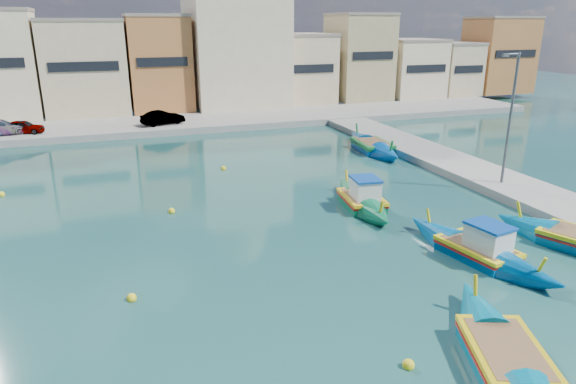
{
  "coord_description": "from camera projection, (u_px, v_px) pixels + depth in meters",
  "views": [
    {
      "loc": [
        -4.27,
        -17.16,
        9.61
      ],
      "look_at": [
        4.0,
        6.0,
        1.4
      ],
      "focal_mm": 32.0,
      "sensor_mm": 36.0,
      "label": 1
    }
  ],
  "objects": [
    {
      "name": "luzzu_cyan_mid",
      "position": [
        372.0,
        147.0,
        39.88
      ],
      "size": [
        2.99,
        9.37,
        2.72
      ],
      "color": "#004FA3",
      "rests_on": "ground"
    },
    {
      "name": "mooring_buoys",
      "position": [
        220.0,
        229.0,
        24.71
      ],
      "size": [
        22.61,
        22.82,
        0.36
      ],
      "color": "yellow",
      "rests_on": "ground"
    },
    {
      "name": "north_quay",
      "position": [
        155.0,
        125.0,
        48.22
      ],
      "size": [
        80.0,
        8.0,
        0.6
      ],
      "primitive_type": "cube",
      "color": "gray",
      "rests_on": "ground"
    },
    {
      "name": "luzzu_blue_cabin",
      "position": [
        362.0,
        201.0,
        27.81
      ],
      "size": [
        2.85,
        7.79,
        2.69
      ],
      "color": "#0A7146",
      "rests_on": "ground"
    },
    {
      "name": "north_townhouses",
      "position": [
        208.0,
        66.0,
        55.45
      ],
      "size": [
        83.2,
        7.87,
        10.19
      ],
      "color": "beige",
      "rests_on": "ground"
    },
    {
      "name": "parked_cars",
      "position": [
        58.0,
        124.0,
        43.98
      ],
      "size": [
        17.64,
        2.46,
        1.29
      ],
      "color": "#4C1919",
      "rests_on": "north_quay"
    },
    {
      "name": "ground",
      "position": [
        243.0,
        284.0,
        19.73
      ],
      "size": [
        160.0,
        160.0,
        0.0
      ],
      "primitive_type": "plane",
      "color": "#153E3F",
      "rests_on": "ground"
    },
    {
      "name": "church_block",
      "position": [
        235.0,
        33.0,
        55.99
      ],
      "size": [
        10.0,
        10.0,
        19.1
      ],
      "color": "beige",
      "rests_on": "ground"
    },
    {
      "name": "luzzu_turquoise_cabin",
      "position": [
        478.0,
        251.0,
        21.77
      ],
      "size": [
        3.21,
        8.37,
        2.63
      ],
      "color": "#005C9F",
      "rests_on": "ground"
    },
    {
      "name": "luzzu_blue_south",
      "position": [
        506.0,
        360.0,
        14.9
      ],
      "size": [
        4.89,
        8.61,
        2.45
      ],
      "color": "#007497",
      "rests_on": "ground"
    },
    {
      "name": "quay_street_lamp",
      "position": [
        509.0,
        118.0,
        29.28
      ],
      "size": [
        1.18,
        0.16,
        8.0
      ],
      "color": "#595B60",
      "rests_on": "ground"
    }
  ]
}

